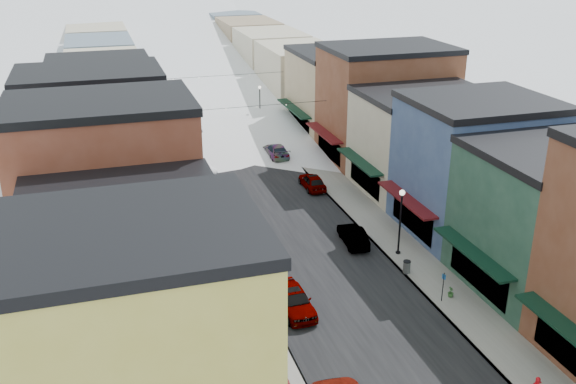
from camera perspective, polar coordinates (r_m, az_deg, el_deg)
road at (r=82.73m, az=-6.90°, el=6.68°), size 10.00×160.00×0.01m
sidewalk_left at (r=81.86m, az=-11.47°, el=6.28°), size 3.20×160.00×0.15m
sidewalk_right at (r=84.07m, az=-2.45°, el=7.11°), size 3.20×160.00×0.15m
curb_left at (r=82.02m, az=-10.39°, el=6.39°), size 0.10×160.00×0.15m
curb_right at (r=83.70m, az=-3.48°, el=7.03°), size 0.10×160.00×0.15m
bldg_l_yellow at (r=27.66m, az=-12.97°, el=-13.70°), size 11.30×8.70×11.50m
bldg_l_cream at (r=35.43m, az=-14.04°, el=-7.19°), size 11.30×8.20×9.50m
bldg_l_brick_near at (r=42.06m, az=-15.67°, el=-0.32°), size 12.30×8.20×12.50m
bldg_l_grayblue at (r=50.63m, az=-15.32°, el=1.41°), size 11.30×9.20×9.00m
bldg_l_brick_far at (r=58.89m, az=-16.82°, el=5.14°), size 13.30×9.20×11.00m
bldg_l_tan at (r=68.69m, az=-16.15°, el=7.12°), size 11.30×11.20×10.00m
bldg_r_green at (r=44.21m, az=22.41°, el=-2.22°), size 11.30×9.20×9.50m
bldg_r_blue at (r=50.70m, az=16.27°, el=2.23°), size 11.30×9.20×10.50m
bldg_r_cream at (r=58.46m, az=11.91°, el=4.47°), size 12.30×9.20×9.00m
bldg_r_brick_far at (r=66.03m, az=8.67°, el=7.83°), size 13.30×9.20×11.50m
bldg_r_tan at (r=74.77m, az=4.64°, el=8.88°), size 11.30×11.20×9.50m
distant_blocks at (r=104.08m, az=-9.40°, el=11.95°), size 34.00×55.00×8.00m
overhead_cables at (r=69.31m, az=-5.19°, el=9.04°), size 16.40×15.04×0.04m
car_silver_sedan at (r=39.88m, az=0.54°, el=-9.54°), size 1.96×4.63×1.56m
car_dark_hatch at (r=47.36m, az=-3.56°, el=-4.26°), size 1.79×4.45×1.44m
car_silver_wagon at (r=71.79m, az=-8.09°, el=4.86°), size 2.57×5.38×1.51m
car_green_sedan at (r=48.25m, az=5.81°, el=-3.88°), size 1.81×4.22×1.35m
car_gray_suv at (r=58.38m, az=2.17°, el=0.97°), size 1.72×4.16×1.41m
car_black_sedan at (r=66.68m, az=-1.05°, el=3.69°), size 1.98×4.83×1.40m
car_lane_silver at (r=82.70m, az=-8.46°, el=7.10°), size 1.75×4.23×1.43m
car_lane_white at (r=89.44m, az=-6.64°, el=8.34°), size 2.78×5.48×1.48m
fire_hydrant at (r=36.14m, az=21.28°, el=-15.59°), size 0.42×0.32×0.72m
parking_sign at (r=41.49m, az=13.62°, el=-8.01°), size 0.12×0.26×2.01m
trash_can at (r=44.62m, az=10.51°, el=-6.55°), size 0.52×0.52×0.88m
streetlamp_near at (r=45.98m, az=9.99°, el=-1.92°), size 0.41×0.41×4.93m
streetlamp_far at (r=78.32m, az=-2.52°, el=8.22°), size 0.38×0.38×4.54m
planter_far at (r=42.49m, az=14.27°, el=-8.62°), size 0.53×0.53×0.68m
snow_pile_mid at (r=51.76m, az=-4.94°, el=-2.18°), size 2.54×2.76×1.07m
snow_pile_far at (r=61.76m, az=-7.35°, el=1.77°), size 2.37×2.66×1.00m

